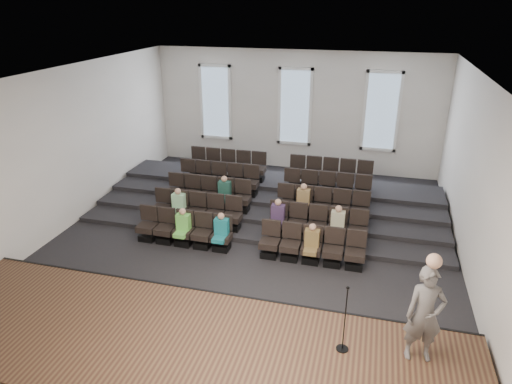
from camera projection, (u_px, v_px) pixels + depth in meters
ground at (251, 243)px, 13.88m from camera, size 14.00×14.00×0.00m
ceiling at (250, 75)px, 11.92m from camera, size 12.00×14.00×0.02m
wall_back at (295, 111)px, 19.14m from camera, size 12.00×0.04×5.00m
wall_front at (122, 322)px, 6.65m from camera, size 12.00×0.04×5.00m
wall_left at (66, 149)px, 14.32m from camera, size 0.04×14.00×5.00m
wall_right at (480, 186)px, 11.48m from camera, size 0.04×14.00×5.00m
stage at (184, 352)px, 9.24m from camera, size 11.80×3.60×0.50m
stage_lip at (213, 301)px, 10.82m from camera, size 11.80×0.06×0.52m
risers at (274, 197)px, 16.62m from camera, size 11.80×4.80×0.60m
seating_rows at (263, 203)px, 14.98m from camera, size 6.80×4.70×1.67m
windows at (295, 107)px, 19.01m from camera, size 8.44×0.10×3.24m
audience at (253, 215)px, 13.84m from camera, size 5.45×2.64×1.10m
speaker at (425, 315)px, 8.41m from camera, size 0.79×0.59×1.96m
mic_stand at (344, 331)px, 8.80m from camera, size 0.25×0.25×1.47m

